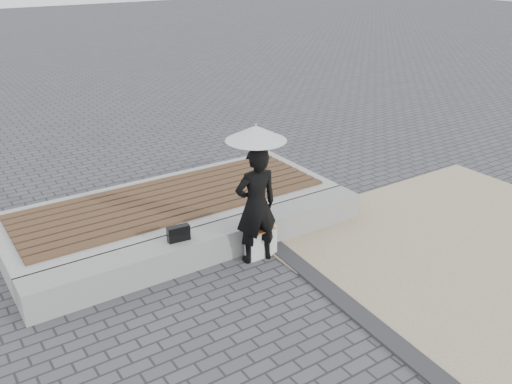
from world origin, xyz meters
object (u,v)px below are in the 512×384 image
parasol (256,133)px  canvas_tote (261,242)px  woman (256,206)px  seating_ledge (211,244)px  handbag (179,233)px

parasol → canvas_tote: 1.58m
parasol → canvas_tote: size_ratio=2.25×
woman → parasol: bearing=6.9°
seating_ledge → woman: (0.46, -0.40, 0.61)m
parasol → seating_ledge: bearing=139.1°
canvas_tote → woman: bearing=-159.0°
canvas_tote → parasol: bearing=-159.0°
woman → handbag: 1.07m
parasol → canvas_tote: parasol is taller
canvas_tote → handbag: bearing=162.1°
seating_ledge → canvas_tote: bearing=-32.4°
seating_ledge → woman: size_ratio=3.10×
woman → parasol: parasol is taller
handbag → canvas_tote: size_ratio=0.67×
woman → handbag: (-0.95, 0.39, -0.30)m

